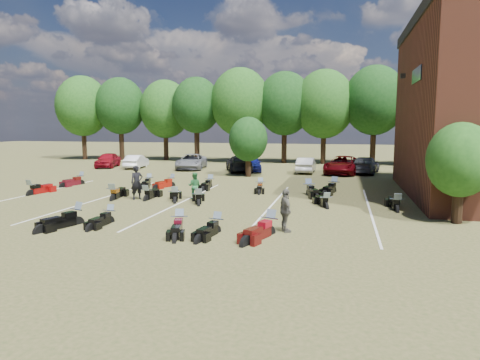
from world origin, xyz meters
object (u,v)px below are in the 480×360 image
(person_green, at_px, (194,186))
(motorcycle_3, at_px, (77,224))
(person_black, at_px, (137,183))
(car_4, at_px, (252,163))
(car_0, at_px, (108,160))
(motorcycle_7, at_px, (31,195))
(person_grey, at_px, (286,211))
(motorcycle_14, at_px, (81,184))

(person_green, height_order, motorcycle_3, person_green)
(person_black, bearing_deg, car_4, 34.67)
(car_0, height_order, motorcycle_3, car_0)
(motorcycle_7, bearing_deg, person_grey, 168.46)
(motorcycle_3, xyz_separation_m, motorcycle_14, (-7.30, 11.16, 0.00))
(person_grey, distance_m, motorcycle_14, 19.23)
(person_green, bearing_deg, motorcycle_7, 1.94)
(car_0, bearing_deg, person_black, -68.75)
(car_4, relative_size, person_green, 2.79)
(car_0, xyz_separation_m, car_4, (14.98, -0.44, -0.01))
(person_green, xyz_separation_m, person_grey, (6.11, -6.43, 0.10))
(person_green, relative_size, person_grey, 0.89)
(motorcycle_3, bearing_deg, car_4, 100.50)
(car_0, relative_size, motorcycle_7, 1.83)
(motorcycle_7, bearing_deg, person_green, -167.34)
(person_black, relative_size, motorcycle_14, 0.85)
(car_4, bearing_deg, person_black, -114.83)
(person_black, height_order, motorcycle_7, person_black)
(car_4, bearing_deg, motorcycle_3, -110.72)
(person_black, distance_m, motorcycle_14, 8.47)
(person_grey, height_order, motorcycle_14, person_grey)
(car_0, distance_m, motorcycle_3, 26.05)
(person_green, relative_size, motorcycle_14, 0.68)
(person_black, xyz_separation_m, person_grey, (9.27, -5.56, -0.10))
(motorcycle_7, xyz_separation_m, motorcycle_14, (0.09, 4.99, 0.00))
(motorcycle_7, bearing_deg, person_black, -171.82)
(car_0, height_order, motorcycle_7, car_0)
(person_black, bearing_deg, car_0, 81.07)
(car_4, height_order, motorcycle_7, car_4)
(motorcycle_3, distance_m, motorcycle_14, 13.34)
(car_0, xyz_separation_m, person_grey, (21.01, -22.25, 0.13))
(person_black, xyz_separation_m, person_green, (3.16, 0.87, -0.20))
(person_black, height_order, person_grey, person_black)
(car_0, bearing_deg, car_4, -15.53)
(person_black, xyz_separation_m, motorcycle_3, (0.40, -6.34, -0.97))
(motorcycle_3, bearing_deg, car_0, 135.46)
(car_4, xyz_separation_m, person_green, (-0.08, -15.38, 0.04))
(person_black, bearing_deg, person_grey, -74.99)
(motorcycle_14, bearing_deg, car_0, 122.81)
(car_4, distance_m, person_black, 16.58)
(person_grey, xyz_separation_m, motorcycle_7, (-16.26, 5.39, -0.87))
(car_4, height_order, motorcycle_3, car_4)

